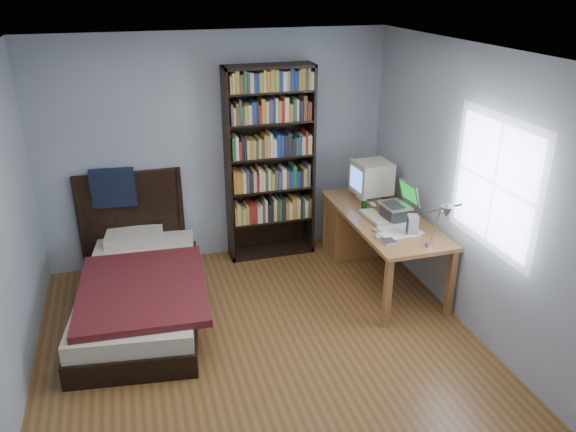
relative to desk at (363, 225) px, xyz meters
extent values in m
plane|color=brown|center=(-1.51, -1.49, -0.42)|extent=(4.20, 4.20, 0.00)
plane|color=white|center=(-1.51, -1.49, 2.08)|extent=(4.20, 4.20, 0.00)
cube|color=#A0B1BC|center=(-1.51, 0.61, 0.83)|extent=(3.80, 0.04, 2.50)
cube|color=#A0B1BC|center=(-1.51, -3.59, 0.83)|extent=(3.80, 0.04, 2.50)
cube|color=#A0B1BC|center=(0.39, -1.49, 0.83)|extent=(0.04, 4.20, 2.50)
cube|color=white|center=(0.38, -1.64, 1.03)|extent=(0.01, 1.14, 1.14)
cube|color=white|center=(0.38, -1.64, 1.03)|extent=(0.01, 1.00, 1.00)
cube|color=brown|center=(0.00, -0.49, 0.29)|extent=(0.75, 1.74, 0.04)
cube|color=brown|center=(-0.33, -1.31, -0.08)|extent=(0.06, 0.06, 0.69)
cube|color=brown|center=(0.32, -1.31, -0.08)|extent=(0.06, 0.06, 0.69)
cube|color=brown|center=(-0.33, 0.33, -0.08)|extent=(0.06, 0.06, 0.69)
cube|color=brown|center=(0.32, 0.33, -0.08)|extent=(0.06, 0.06, 0.69)
cube|color=brown|center=(0.00, 0.16, -0.08)|extent=(0.69, 0.40, 0.68)
cube|color=beige|center=(0.05, -0.01, 0.32)|extent=(0.25, 0.21, 0.03)
cylinder|color=beige|center=(0.05, -0.01, 0.36)|extent=(0.09, 0.09, 0.05)
cube|color=beige|center=(0.08, -0.01, 0.56)|extent=(0.38, 0.36, 0.34)
cube|color=#BCB39D|center=(-0.10, -0.01, 0.56)|extent=(0.05, 0.36, 0.36)
cube|color=blue|center=(-0.12, -0.01, 0.56)|extent=(0.02, 0.27, 0.23)
cube|color=#2D2D30|center=(0.06, -0.59, 0.38)|extent=(0.23, 0.26, 0.14)
cube|color=silver|center=(0.06, -0.59, 0.46)|extent=(0.26, 0.33, 0.02)
cube|color=#2D2D30|center=(0.04, -0.59, 0.47)|extent=(0.17, 0.26, 0.00)
cube|color=silver|center=(0.21, -0.59, 0.58)|extent=(0.10, 0.32, 0.22)
cube|color=#0CBF26|center=(0.20, -0.59, 0.58)|extent=(0.07, 0.26, 0.18)
cube|color=#99999E|center=(0.10, -1.23, 0.33)|extent=(0.06, 0.05, 0.04)
cylinder|color=#99999E|center=(0.10, -1.29, 0.53)|extent=(0.02, 0.14, 0.37)
cylinder|color=#99999E|center=(0.03, -1.50, 0.80)|extent=(0.16, 0.31, 0.19)
cone|color=#99999E|center=(-0.04, -1.65, 0.84)|extent=(0.12, 0.12, 0.10)
cube|color=#BCB39D|center=(-0.11, -0.52, 0.32)|extent=(0.19, 0.43, 0.04)
cube|color=#97979A|center=(0.07, -0.96, 0.41)|extent=(0.12, 0.12, 0.20)
cylinder|color=#073409|center=(-0.12, -0.26, 0.36)|extent=(0.06, 0.06, 0.11)
ellipsoid|color=silver|center=(0.01, -0.20, 0.33)|extent=(0.07, 0.12, 0.04)
cube|color=silver|center=(-0.23, -0.82, 0.32)|extent=(0.07, 0.11, 0.02)
cube|color=#97979A|center=(-0.27, -0.93, 0.32)|extent=(0.08, 0.11, 0.02)
cube|color=#97979A|center=(-0.22, -1.06, 0.32)|extent=(0.12, 0.12, 0.02)
cube|color=black|center=(-1.43, 0.45, 0.66)|extent=(0.03, 0.30, 2.15)
cube|color=black|center=(-0.49, 0.45, 0.66)|extent=(0.03, 0.30, 2.15)
cube|color=black|center=(-0.96, 0.45, 1.72)|extent=(0.97, 0.30, 0.03)
cube|color=black|center=(-0.96, 0.45, -0.39)|extent=(0.97, 0.30, 0.06)
cube|color=black|center=(-0.96, 0.59, 0.66)|extent=(0.97, 0.02, 2.15)
cube|color=olive|center=(-0.96, 0.43, 0.69)|extent=(0.89, 0.22, 1.95)
cube|color=black|center=(-2.48, -0.44, -0.31)|extent=(1.33, 2.24, 0.22)
cube|color=beige|center=(-2.48, -0.44, -0.12)|extent=(1.28, 2.17, 0.16)
cube|color=maroon|center=(-2.45, -0.70, -0.01)|extent=(1.20, 1.44, 0.07)
cube|color=beige|center=(-2.48, 0.37, 0.01)|extent=(0.63, 0.44, 0.12)
cube|color=black|center=(-2.48, 0.57, 0.13)|extent=(1.12, 0.05, 1.10)
cylinder|color=black|center=(-3.01, 0.55, 0.13)|extent=(0.06, 0.06, 1.10)
cylinder|color=black|center=(-1.95, 0.55, 0.13)|extent=(0.06, 0.06, 1.10)
cube|color=black|center=(-2.63, 0.54, 0.53)|extent=(0.46, 0.20, 0.43)
camera|label=1|loc=(-2.44, -5.26, 2.60)|focal=35.00mm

